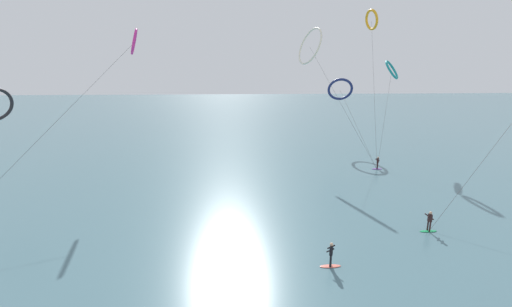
# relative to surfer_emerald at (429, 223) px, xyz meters

# --- Properties ---
(sea_water) EXTENTS (400.00, 200.00, 0.08)m
(sea_water) POSITION_rel_surfer_emerald_xyz_m (-13.53, 88.00, -0.78)
(sea_water) COLOR #476B75
(sea_water) RESTS_ON ground
(surfer_emerald) EXTENTS (1.40, 0.60, 1.70)m
(surfer_emerald) POSITION_rel_surfer_emerald_xyz_m (0.00, 0.00, 0.00)
(surfer_emerald) COLOR #199351
(surfer_emerald) RESTS_ON ground
(surfer_violet) EXTENTS (1.40, 0.73, 1.70)m
(surfer_violet) POSITION_rel_surfer_emerald_xyz_m (3.60, 17.38, 0.00)
(surfer_violet) COLOR purple
(surfer_violet) RESTS_ON ground
(surfer_coral) EXTENTS (1.40, 0.68, 1.70)m
(surfer_coral) POSITION_rel_surfer_emerald_xyz_m (-9.22, -4.20, 0.00)
(surfer_coral) COLOR #EA7260
(surfer_coral) RESTS_ON ground
(kite_magenta) EXTENTS (9.19, 26.59, 17.69)m
(kite_magenta) POSITION_rel_surfer_emerald_xyz_m (-27.05, 19.70, 15.23)
(kite_magenta) COLOR #CC288E
(kite_magenta) RESTS_ON ground
(kite_navy) EXTENTS (4.52, 15.34, 11.74)m
(kite_navy) POSITION_rel_surfer_emerald_xyz_m (2.59, 31.11, 9.01)
(kite_navy) COLOR navy
(kite_navy) RESTS_ON ground
(kite_amber) EXTENTS (4.94, 17.12, 22.61)m
(kite_amber) POSITION_rel_surfer_emerald_xyz_m (7.69, 32.72, 20.09)
(kite_amber) COLOR orange
(kite_amber) RESTS_ON ground
(kite_teal) EXTENTS (7.18, 11.26, 14.40)m
(kite_teal) POSITION_rel_surfer_emerald_xyz_m (8.91, 26.66, 12.09)
(kite_teal) COLOR teal
(kite_teal) RESTS_ON ground
(kite_ivory) EXTENTS (9.43, 11.19, 18.81)m
(kite_ivory) POSITION_rel_surfer_emerald_xyz_m (-4.06, 25.65, 15.35)
(kite_ivory) COLOR silver
(kite_ivory) RESTS_ON ground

